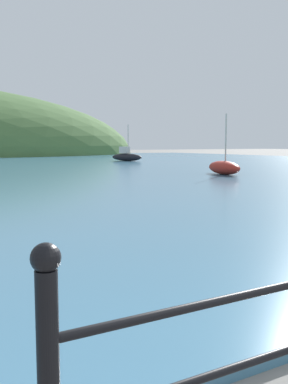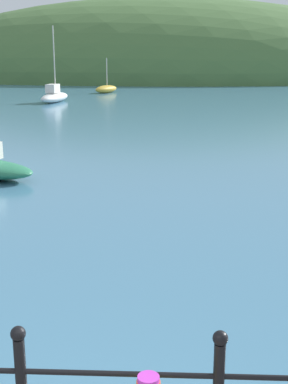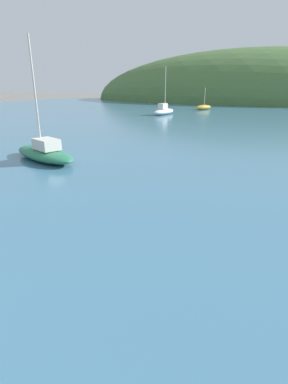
% 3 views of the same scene
% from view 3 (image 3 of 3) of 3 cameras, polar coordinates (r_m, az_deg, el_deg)
% --- Properties ---
extents(water, '(80.00, 60.00, 0.10)m').
position_cam_3_polar(water, '(30.95, 15.27, 13.55)').
color(water, teal).
rests_on(water, ground).
extents(far_hillside, '(64.60, 35.53, 18.80)m').
position_cam_3_polar(far_hillside, '(63.92, 19.96, 15.96)').
color(far_hillside, '#476B38').
rests_on(far_hillside, ground).
extents(boat_red_dinghy, '(1.99, 2.67, 2.63)m').
position_cam_3_polar(boat_red_dinghy, '(39.17, 11.26, 15.55)').
color(boat_red_dinghy, gold).
rests_on(boat_red_dinghy, water).
extents(boat_blue_hull, '(1.67, 3.83, 4.67)m').
position_cam_3_polar(boat_blue_hull, '(32.25, 3.81, 15.18)').
color(boat_blue_hull, silver).
rests_on(boat_blue_hull, water).
extents(boat_twin_mast, '(4.12, 2.69, 4.77)m').
position_cam_3_polar(boat_twin_mast, '(13.18, -18.43, 7.14)').
color(boat_twin_mast, '#287551').
rests_on(boat_twin_mast, water).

